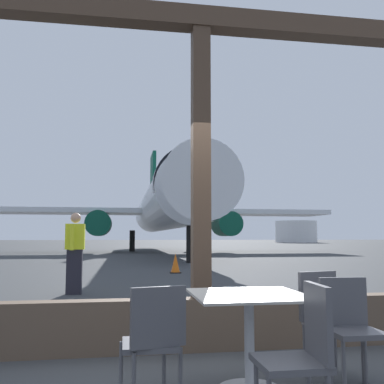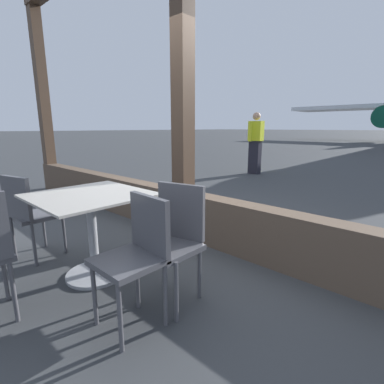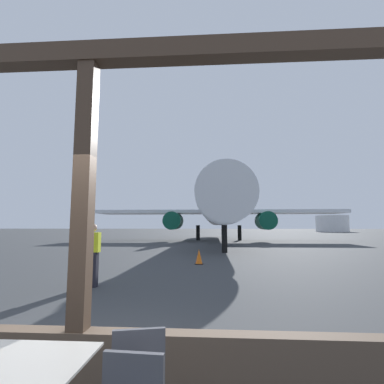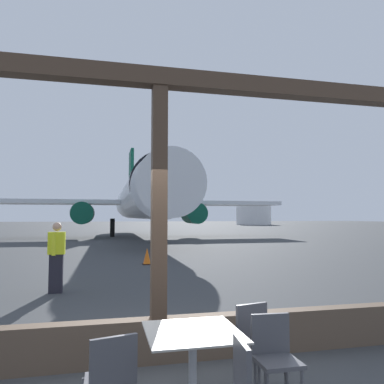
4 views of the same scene
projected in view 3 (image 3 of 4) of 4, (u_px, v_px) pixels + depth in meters
ground_plane at (202, 237)px, 42.79m from camera, size 220.00×220.00×0.00m
window_frame at (81, 248)px, 3.31m from camera, size 8.38×0.24×3.89m
airplane at (219, 209)px, 31.15m from camera, size 27.15×32.45×10.28m
ground_crew_worker at (92, 254)px, 8.20m from camera, size 0.40×0.56×1.74m
traffic_cone at (199, 257)px, 12.86m from camera, size 0.36×0.36×0.65m
fuel_storage_tank at (332, 224)px, 80.72m from camera, size 8.49×8.49×4.45m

